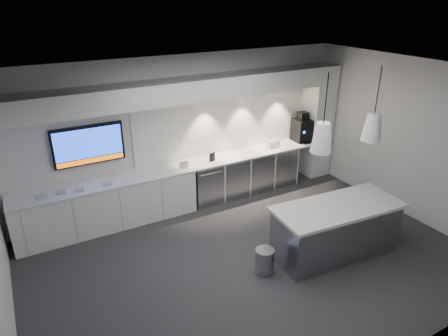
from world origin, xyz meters
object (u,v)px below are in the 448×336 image
island (335,229)px  wall_tv (89,145)px  bin (265,261)px  coffee_machine (302,129)px

island → wall_tv: bearing=141.8°
wall_tv → island: wall_tv is taller
bin → coffee_machine: (2.76, 2.59, 0.97)m
coffee_machine → bin: bearing=-132.5°
wall_tv → coffee_machine: 4.69m
island → coffee_machine: coffee_machine is taller
island → coffee_machine: size_ratio=3.25×
coffee_machine → wall_tv: bearing=-178.7°
wall_tv → bin: bearing=-56.0°
bin → coffee_machine: size_ratio=0.61×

